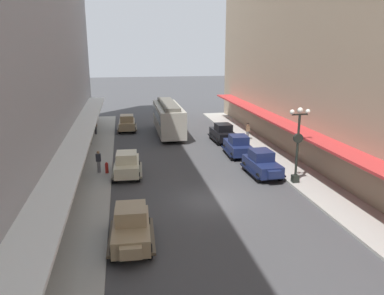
{
  "coord_description": "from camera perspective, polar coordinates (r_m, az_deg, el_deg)",
  "views": [
    {
      "loc": [
        -4.97,
        -20.94,
        9.12
      ],
      "look_at": [
        0.0,
        6.0,
        1.8
      ],
      "focal_mm": 35.3,
      "sensor_mm": 36.0,
      "label": 1
    }
  ],
  "objects": [
    {
      "name": "pedestrian_5",
      "position": [
        37.95,
        8.41,
        2.46
      ],
      "size": [
        0.36,
        0.28,
        1.67
      ],
      "color": "slate",
      "rests_on": "sidewalk_right"
    },
    {
      "name": "parked_car_0",
      "position": [
        18.4,
        -9.17,
        -11.64
      ],
      "size": [
        2.27,
        4.31,
        1.84
      ],
      "color": "#997F5B",
      "rests_on": "ground"
    },
    {
      "name": "pedestrian_3",
      "position": [
        36.38,
        -15.78,
        1.47
      ],
      "size": [
        0.36,
        0.24,
        1.64
      ],
      "color": "#2D2D33",
      "rests_on": "sidewalk_left"
    },
    {
      "name": "streetcar",
      "position": [
        40.38,
        -3.59,
        4.64
      ],
      "size": [
        2.59,
        9.62,
        3.46
      ],
      "color": "#ADA899",
      "rests_on": "ground"
    },
    {
      "name": "parked_car_2",
      "position": [
        27.73,
        -9.8,
        -2.42
      ],
      "size": [
        2.3,
        4.32,
        1.84
      ],
      "color": "beige",
      "rests_on": "ground"
    },
    {
      "name": "pedestrian_2",
      "position": [
        37.07,
        -15.24,
        1.8
      ],
      "size": [
        0.36,
        0.28,
        1.67
      ],
      "color": "#4C4238",
      "rests_on": "sidewalk_left"
    },
    {
      "name": "parked_car_3",
      "position": [
        37.44,
        4.65,
        2.3
      ],
      "size": [
        2.25,
        4.3,
        1.84
      ],
      "color": "black",
      "rests_on": "ground"
    },
    {
      "name": "pedestrian_1",
      "position": [
        41.04,
        -15.02,
        3.02
      ],
      "size": [
        0.36,
        0.24,
        1.64
      ],
      "color": "slate",
      "rests_on": "sidewalk_left"
    },
    {
      "name": "parked_car_1",
      "position": [
        42.76,
        -9.79,
        3.72
      ],
      "size": [
        2.23,
        4.29,
        1.84
      ],
      "color": "#997F5B",
      "rests_on": "ground"
    },
    {
      "name": "lamp_post_with_clock",
      "position": [
        26.11,
        15.7,
        0.81
      ],
      "size": [
        1.42,
        0.44,
        5.16
      ],
      "color": "black",
      "rests_on": "sidewalk_right"
    },
    {
      "name": "sidewalk_right",
      "position": [
        26.0,
        19.12,
        -6.27
      ],
      "size": [
        3.0,
        60.0,
        0.15
      ],
      "primitive_type": "cube",
      "color": "#A8A59E",
      "rests_on": "ground"
    },
    {
      "name": "parked_car_4",
      "position": [
        27.95,
        10.53,
        -2.31
      ],
      "size": [
        2.27,
        4.31,
        1.84
      ],
      "color": "#19234C",
      "rests_on": "ground"
    },
    {
      "name": "sidewalk_left",
      "position": [
        22.95,
        -16.1,
        -8.88
      ],
      "size": [
        3.0,
        60.0,
        0.15
      ],
      "primitive_type": "cube",
      "color": "#A8A59E",
      "rests_on": "ground"
    },
    {
      "name": "pedestrian_0",
      "position": [
        41.28,
        -14.39,
        3.16
      ],
      "size": [
        0.36,
        0.28,
        1.67
      ],
      "color": "#2D2D33",
      "rests_on": "sidewalk_left"
    },
    {
      "name": "fire_hydrant",
      "position": [
        28.38,
        -12.76,
        -2.98
      ],
      "size": [
        0.24,
        0.24,
        0.82
      ],
      "color": "#B21E19",
      "rests_on": "sidewalk_left"
    },
    {
      "name": "ground_plane",
      "position": [
        23.37,
        2.7,
        -8.02
      ],
      "size": [
        200.0,
        200.0,
        0.0
      ],
      "primitive_type": "plane",
      "color": "#424244"
    },
    {
      "name": "parked_car_5",
      "position": [
        32.68,
        6.94,
        0.36
      ],
      "size": [
        2.29,
        4.31,
        1.84
      ],
      "color": "#19234C",
      "rests_on": "ground"
    },
    {
      "name": "pedestrian_4",
      "position": [
        28.52,
        -13.94,
        -2.06
      ],
      "size": [
        0.36,
        0.24,
        1.64
      ],
      "color": "slate",
      "rests_on": "sidewalk_left"
    }
  ]
}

